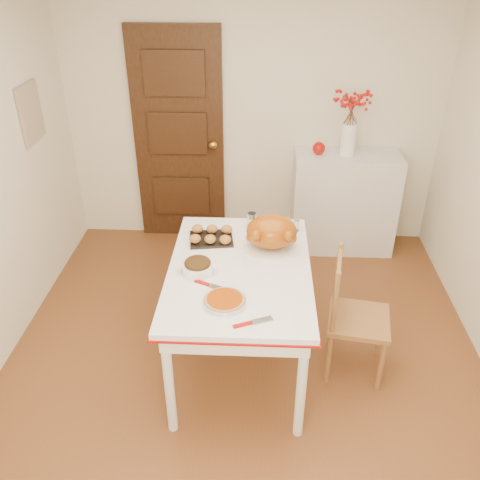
{
  "coord_description": "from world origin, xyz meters",
  "views": [
    {
      "loc": [
        0.1,
        -2.69,
        2.69
      ],
      "look_at": [
        -0.03,
        0.14,
        1.01
      ],
      "focal_mm": 38.38,
      "sensor_mm": 36.0,
      "label": 1
    }
  ],
  "objects_px": {
    "sideboard": "(343,202)",
    "chair_oak": "(359,317)",
    "pumpkin_pie": "(225,300)",
    "turkey_platter": "(272,233)",
    "kitchen_table": "(240,317)"
  },
  "relations": [
    {
      "from": "sideboard",
      "to": "chair_oak",
      "type": "distance_m",
      "value": 1.71
    },
    {
      "from": "turkey_platter",
      "to": "pumpkin_pie",
      "type": "distance_m",
      "value": 0.69
    },
    {
      "from": "chair_oak",
      "to": "pumpkin_pie",
      "type": "xyz_separation_m",
      "value": [
        -0.89,
        -0.37,
        0.39
      ]
    },
    {
      "from": "sideboard",
      "to": "turkey_platter",
      "type": "bearing_deg",
      "value": -116.21
    },
    {
      "from": "kitchen_table",
      "to": "turkey_platter",
      "type": "distance_m",
      "value": 0.63
    },
    {
      "from": "turkey_platter",
      "to": "chair_oak",
      "type": "bearing_deg",
      "value": -19.41
    },
    {
      "from": "chair_oak",
      "to": "turkey_platter",
      "type": "height_order",
      "value": "turkey_platter"
    },
    {
      "from": "kitchen_table",
      "to": "turkey_platter",
      "type": "xyz_separation_m",
      "value": [
        0.21,
        0.23,
        0.54
      ]
    },
    {
      "from": "kitchen_table",
      "to": "chair_oak",
      "type": "distance_m",
      "value": 0.82
    },
    {
      "from": "kitchen_table",
      "to": "chair_oak",
      "type": "bearing_deg",
      "value": -1.3
    },
    {
      "from": "kitchen_table",
      "to": "sideboard",
      "type": "bearing_deg",
      "value": 61.36
    },
    {
      "from": "turkey_platter",
      "to": "pumpkin_pie",
      "type": "xyz_separation_m",
      "value": [
        -0.28,
        -0.62,
        -0.1
      ]
    },
    {
      "from": "sideboard",
      "to": "pumpkin_pie",
      "type": "distance_m",
      "value": 2.33
    },
    {
      "from": "chair_oak",
      "to": "kitchen_table",
      "type": "bearing_deg",
      "value": 97.96
    },
    {
      "from": "sideboard",
      "to": "turkey_platter",
      "type": "distance_m",
      "value": 1.69
    }
  ]
}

